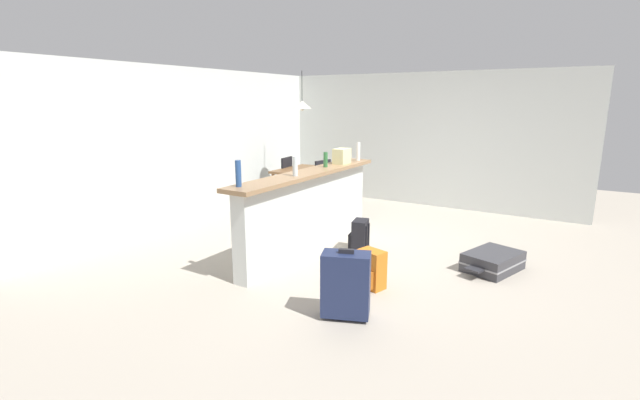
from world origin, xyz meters
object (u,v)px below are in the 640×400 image
Objects in this scene: bottle_clear at (295,166)px; dining_chair_near_partition at (327,183)px; bottle_green at (326,160)px; suitcase_flat_charcoal at (493,261)px; backpack_orange at (371,270)px; dining_chair_far_side at (282,178)px; suitcase_upright_navy at (346,284)px; grocery_bag at (342,156)px; pendant_lamp at (302,105)px; bottle_blue at (238,174)px; bottle_white at (358,151)px; dining_table at (304,174)px; backpack_black at (359,236)px.

bottle_clear is 2.67m from dining_chair_near_partition.
suitcase_flat_charcoal is at bearing -87.66° from bottle_green.
backpack_orange is at bearing 139.97° from suitcase_flat_charcoal.
dining_chair_far_side reaches higher than suitcase_upright_navy.
grocery_bag is 0.37× the size of pendant_lamp.
bottle_green is 0.80× the size of grocery_bag.
suitcase_flat_charcoal is at bearing -109.58° from dining_chair_far_side.
bottle_blue reaches higher than bottle_white.
bottle_green reaches higher than dining_table.
backpack_black is (-0.08, -0.58, -0.98)m from bottle_green.
bottle_clear reaches higher than dining_table.
pendant_lamp is 1.68× the size of backpack_black.
pendant_lamp is (-0.01, -0.48, 1.39)m from dining_chair_far_side.
suitcase_flat_charcoal is (0.93, -2.20, -1.09)m from bottle_clear.
dining_chair_near_partition is at bearing -90.79° from dining_chair_far_side.
grocery_bag is at bearing -141.28° from dining_chair_near_partition.
suitcase_flat_charcoal is (0.09, -2.26, -1.07)m from bottle_green.
backpack_black is at bearing 32.18° from backpack_orange.
suitcase_flat_charcoal is (-1.48, -4.16, -0.41)m from dining_chair_far_side.
dining_chair_far_side is 4.44m from suitcase_flat_charcoal.
grocery_bag reaches higher than backpack_orange.
pendant_lamp reaches higher than dining_chair_near_partition.
grocery_bag is 1.89m from dining_table.
bottle_clear reaches higher than dining_chair_near_partition.
bottle_white is 1.81m from pendant_lamp.
grocery_bag is 0.39× the size of suitcase_upright_navy.
suitcase_flat_charcoal is at bearing -98.18° from grocery_bag.
dining_chair_far_side is at bearing 29.15° from bottle_blue.
pendant_lamp is 4.15m from backpack_orange.
backpack_black is 0.63× the size of suitcase_upright_navy.
bottle_white is at bearing -115.91° from dining_table.
pendant_lamp is (0.02, 0.03, 1.26)m from dining_table.
bottle_clear is at bearing -178.21° from grocery_bag.
bottle_blue is 3.83m from dining_chair_far_side.
dining_chair_far_side reaches higher than suitcase_flat_charcoal.
grocery_bag is (0.41, -0.03, 0.01)m from bottle_green.
bottle_clear is 0.92× the size of grocery_bag.
dining_chair_near_partition is 1.05× the size of suitcase_flat_charcoal.
bottle_blue reaches higher than dining_chair_far_side.
backpack_orange is (-2.68, -2.63, -0.44)m from dining_table.
bottle_green is 2.44m from suitcase_upright_navy.
backpack_orange is 0.75m from suitcase_upright_navy.
dining_chair_far_side is at bearing 70.42° from suitcase_flat_charcoal.
dining_chair_near_partition is 1.00× the size of dining_chair_far_side.
dining_chair_far_side is (0.01, 1.01, 0.00)m from dining_chair_near_partition.
backpack_orange is at bearing -149.47° from bottle_white.
dining_table is at bearing 91.28° from dining_chair_near_partition.
bottle_white reaches higher than dining_chair_far_side.
pendant_lamp is at bearing -91.04° from dining_chair_far_side.
suitcase_flat_charcoal is 1.33× the size of suitcase_upright_navy.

